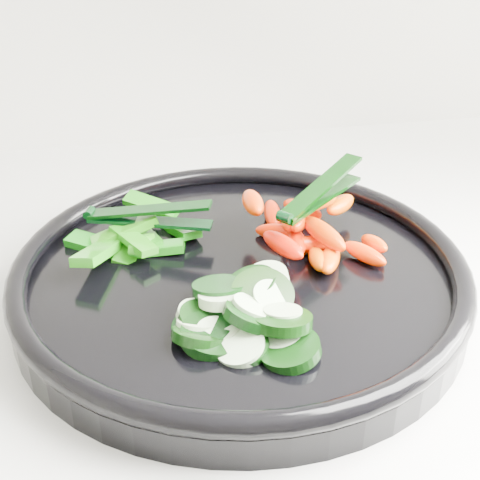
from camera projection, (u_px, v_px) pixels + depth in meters
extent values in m
cube|color=silver|center=(322.00, 257.00, 0.65)|extent=(2.02, 0.62, 0.03)
cylinder|color=black|center=(240.00, 284.00, 0.56)|extent=(0.48, 0.48, 0.02)
torus|color=black|center=(240.00, 265.00, 0.55)|extent=(0.48, 0.48, 0.02)
cylinder|color=black|center=(244.00, 347.00, 0.46)|extent=(0.05, 0.05, 0.02)
cylinder|color=beige|center=(240.00, 347.00, 0.46)|extent=(0.05, 0.05, 0.02)
cylinder|color=black|center=(199.00, 337.00, 0.47)|extent=(0.05, 0.05, 0.03)
cylinder|color=beige|center=(195.00, 327.00, 0.48)|extent=(0.03, 0.04, 0.02)
cylinder|color=black|center=(205.00, 321.00, 0.49)|extent=(0.06, 0.06, 0.02)
cylinder|color=beige|center=(198.00, 317.00, 0.49)|extent=(0.04, 0.04, 0.02)
cylinder|color=black|center=(289.00, 350.00, 0.46)|extent=(0.06, 0.06, 0.02)
cylinder|color=#C7E9BA|center=(280.00, 334.00, 0.47)|extent=(0.05, 0.05, 0.02)
cylinder|color=black|center=(228.00, 307.00, 0.50)|extent=(0.07, 0.07, 0.03)
cylinder|color=beige|center=(218.00, 298.00, 0.51)|extent=(0.04, 0.04, 0.02)
cylinder|color=black|center=(204.00, 327.00, 0.48)|extent=(0.05, 0.05, 0.02)
cylinder|color=beige|center=(225.00, 321.00, 0.49)|extent=(0.04, 0.04, 0.01)
cylinder|color=black|center=(212.00, 336.00, 0.47)|extent=(0.07, 0.07, 0.02)
cylinder|color=#D7FAC8|center=(217.00, 335.00, 0.47)|extent=(0.04, 0.04, 0.01)
cylinder|color=black|center=(224.00, 325.00, 0.48)|extent=(0.06, 0.06, 0.03)
cylinder|color=beige|center=(226.00, 329.00, 0.48)|extent=(0.04, 0.04, 0.02)
cylinder|color=black|center=(220.00, 288.00, 0.50)|extent=(0.04, 0.04, 0.02)
cylinder|color=beige|center=(220.00, 299.00, 0.49)|extent=(0.03, 0.04, 0.02)
cylinder|color=black|center=(251.00, 317.00, 0.47)|extent=(0.04, 0.04, 0.03)
cylinder|color=beige|center=(254.00, 310.00, 0.48)|extent=(0.04, 0.04, 0.03)
cylinder|color=black|center=(262.00, 296.00, 0.50)|extent=(0.07, 0.07, 0.03)
cylinder|color=beige|center=(271.00, 297.00, 0.49)|extent=(0.04, 0.04, 0.02)
cylinder|color=black|center=(252.00, 285.00, 0.51)|extent=(0.05, 0.05, 0.02)
cylinder|color=#E5FBC9|center=(266.00, 280.00, 0.51)|extent=(0.05, 0.05, 0.02)
cylinder|color=black|center=(282.00, 321.00, 0.47)|extent=(0.05, 0.05, 0.02)
cylinder|color=beige|center=(283.00, 314.00, 0.48)|extent=(0.03, 0.03, 0.01)
ellipsoid|color=#FF5B00|center=(330.00, 259.00, 0.55)|extent=(0.04, 0.05, 0.02)
ellipsoid|color=#EF2900|center=(365.00, 254.00, 0.56)|extent=(0.04, 0.05, 0.02)
ellipsoid|color=#FF3A00|center=(275.00, 231.00, 0.59)|extent=(0.04, 0.04, 0.02)
ellipsoid|color=#FF4800|center=(374.00, 243.00, 0.57)|extent=(0.02, 0.04, 0.02)
ellipsoid|color=#FF1700|center=(296.00, 241.00, 0.58)|extent=(0.02, 0.05, 0.02)
ellipsoid|color=#E85A00|center=(318.00, 259.00, 0.55)|extent=(0.02, 0.04, 0.02)
ellipsoid|color=#E64F00|center=(317.00, 244.00, 0.57)|extent=(0.05, 0.02, 0.02)
ellipsoid|color=#DE4C00|center=(302.00, 210.00, 0.63)|extent=(0.04, 0.06, 0.03)
ellipsoid|color=#E13500|center=(273.00, 214.00, 0.62)|extent=(0.02, 0.05, 0.02)
ellipsoid|color=#FF1F00|center=(283.00, 245.00, 0.55)|extent=(0.04, 0.05, 0.02)
ellipsoid|color=#FF2700|center=(315.00, 198.00, 0.62)|extent=(0.04, 0.06, 0.03)
ellipsoid|color=#EE4600|center=(290.00, 221.00, 0.58)|extent=(0.03, 0.05, 0.02)
ellipsoid|color=#E15A00|center=(324.00, 233.00, 0.56)|extent=(0.04, 0.06, 0.02)
ellipsoid|color=#E15300|center=(299.00, 220.00, 0.58)|extent=(0.04, 0.05, 0.03)
ellipsoid|color=#F35A00|center=(340.00, 204.00, 0.61)|extent=(0.05, 0.05, 0.02)
ellipsoid|color=#FC3D00|center=(253.00, 203.00, 0.58)|extent=(0.02, 0.05, 0.02)
ellipsoid|color=#FF5F00|center=(314.00, 203.00, 0.58)|extent=(0.05, 0.02, 0.02)
cube|color=#0F6309|center=(145.00, 237.00, 0.59)|extent=(0.03, 0.06, 0.02)
cube|color=#146309|center=(142.00, 244.00, 0.58)|extent=(0.03, 0.06, 0.03)
cube|color=#176309|center=(180.00, 229.00, 0.61)|extent=(0.04, 0.06, 0.02)
cube|color=#186409|center=(157.00, 248.00, 0.58)|extent=(0.05, 0.03, 0.01)
cube|color=#0C6609|center=(134.00, 240.00, 0.59)|extent=(0.04, 0.07, 0.02)
cube|color=#0E6B0A|center=(94.00, 244.00, 0.58)|extent=(0.05, 0.05, 0.01)
cube|color=#20710A|center=(124.00, 239.00, 0.59)|extent=(0.05, 0.05, 0.03)
cube|color=#1E750B|center=(125.00, 231.00, 0.58)|extent=(0.06, 0.03, 0.03)
cube|color=#27710A|center=(96.00, 253.00, 0.55)|extent=(0.04, 0.06, 0.02)
cube|color=#0B6A0A|center=(133.00, 240.00, 0.57)|extent=(0.04, 0.06, 0.01)
cube|color=#176809|center=(152.00, 205.00, 0.62)|extent=(0.05, 0.04, 0.02)
cylinder|color=black|center=(285.00, 217.00, 0.53)|extent=(0.01, 0.01, 0.01)
cube|color=black|center=(321.00, 198.00, 0.57)|extent=(0.09, 0.08, 0.00)
cube|color=black|center=(322.00, 186.00, 0.57)|extent=(0.09, 0.08, 0.02)
cylinder|color=black|center=(89.00, 213.00, 0.59)|extent=(0.01, 0.01, 0.01)
cube|color=black|center=(150.00, 221.00, 0.59)|extent=(0.11, 0.05, 0.00)
cube|color=black|center=(149.00, 210.00, 0.58)|extent=(0.11, 0.05, 0.02)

